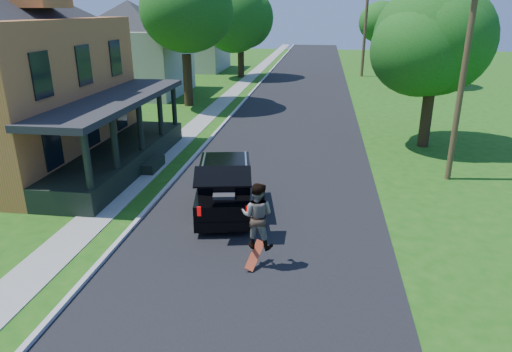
# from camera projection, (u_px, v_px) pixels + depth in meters

# --- Properties ---
(ground) EXTENTS (140.00, 140.00, 0.00)m
(ground) POSITION_uv_depth(u_px,v_px,m) (256.00, 245.00, 13.51)
(ground) COLOR #1A5110
(ground) RESTS_ON ground
(street) EXTENTS (8.00, 120.00, 0.02)m
(street) POSITION_uv_depth(u_px,v_px,m) (296.00, 108.00, 32.09)
(street) COLOR black
(street) RESTS_ON ground
(curb) EXTENTS (0.15, 120.00, 0.12)m
(curb) POSITION_uv_depth(u_px,v_px,m) (240.00, 106.00, 32.63)
(curb) COLOR #ABABA5
(curb) RESTS_ON ground
(sidewalk) EXTENTS (1.30, 120.00, 0.03)m
(sidewalk) POSITION_uv_depth(u_px,v_px,m) (219.00, 106.00, 32.84)
(sidewalk) COLOR gray
(sidewalk) RESTS_ON ground
(front_walk) EXTENTS (6.50, 1.20, 0.03)m
(front_walk) POSITION_uv_depth(u_px,v_px,m) (65.00, 165.00, 20.36)
(front_walk) COLOR gray
(front_walk) RESTS_ON ground
(neighbor_house_mid) EXTENTS (12.78, 12.78, 8.30)m
(neighbor_house_mid) POSITION_uv_depth(u_px,v_px,m) (131.00, 41.00, 36.17)
(neighbor_house_mid) COLOR beige
(neighbor_house_mid) RESTS_ON ground
(neighbor_house_far) EXTENTS (12.78, 12.78, 8.30)m
(neighbor_house_far) POSITION_uv_depth(u_px,v_px,m) (188.00, 31.00, 51.03)
(neighbor_house_far) COLOR beige
(neighbor_house_far) RESTS_ON ground
(black_suv) EXTENTS (2.57, 4.94, 2.19)m
(black_suv) POSITION_uv_depth(u_px,v_px,m) (225.00, 187.00, 15.57)
(black_suv) COLOR black
(black_suv) RESTS_ON ground
(skateboarder) EXTENTS (0.96, 0.80, 1.81)m
(skateboarder) POSITION_uv_depth(u_px,v_px,m) (257.00, 215.00, 11.94)
(skateboarder) COLOR black
(skateboarder) RESTS_ON ground
(skateboard) EXTENTS (0.46, 0.74, 0.63)m
(skateboard) POSITION_uv_depth(u_px,v_px,m) (255.00, 256.00, 12.26)
(skateboard) COLOR #B4300F
(skateboard) RESTS_ON ground
(tree_left_mid) EXTENTS (6.35, 6.18, 9.57)m
(tree_left_mid) POSITION_uv_depth(u_px,v_px,m) (184.00, 15.00, 30.87)
(tree_left_mid) COLOR black
(tree_left_mid) RESTS_ON ground
(tree_left_far) EXTENTS (6.55, 6.49, 9.97)m
(tree_left_far) POSITION_uv_depth(u_px,v_px,m) (240.00, 9.00, 44.40)
(tree_left_far) COLOR black
(tree_left_far) RESTS_ON ground
(tree_right_near) EXTENTS (6.25, 6.36, 8.05)m
(tree_right_near) POSITION_uv_depth(u_px,v_px,m) (435.00, 41.00, 21.51)
(tree_right_near) COLOR black
(tree_right_near) RESTS_ON ground
(tree_right_mid) EXTENTS (6.26, 6.30, 9.12)m
(tree_right_mid) POSITION_uv_depth(u_px,v_px,m) (420.00, 15.00, 39.10)
(tree_right_mid) COLOR black
(tree_right_mid) RESTS_ON ground
(tree_right_far) EXTENTS (5.72, 5.68, 8.22)m
(tree_right_far) POSITION_uv_depth(u_px,v_px,m) (387.00, 20.00, 55.58)
(tree_right_far) COLOR black
(tree_right_far) RESTS_ON ground
(utility_pole_near) EXTENTS (1.39, 0.44, 8.25)m
(utility_pole_near) POSITION_uv_depth(u_px,v_px,m) (463.00, 74.00, 17.28)
(utility_pole_near) COLOR #4B3822
(utility_pole_near) RESTS_ON ground
(utility_pole_far) EXTENTS (1.79, 0.40, 11.14)m
(utility_pole_far) POSITION_uv_depth(u_px,v_px,m) (366.00, 18.00, 45.14)
(utility_pole_far) COLOR #4B3822
(utility_pole_far) RESTS_ON ground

